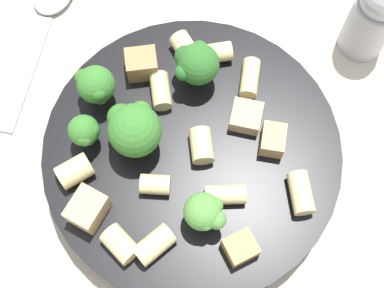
{
  "coord_description": "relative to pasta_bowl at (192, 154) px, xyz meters",
  "views": [
    {
      "loc": [
        -0.01,
        0.14,
        0.4
      ],
      "look_at": [
        0.0,
        0.0,
        0.04
      ],
      "focal_mm": 50.0,
      "sensor_mm": 36.0,
      "label": 1
    }
  ],
  "objects": [
    {
      "name": "ground_plane",
      "position": [
        0.0,
        0.0,
        -0.02
      ],
      "size": [
        2.0,
        2.0,
        0.0
      ],
      "primitive_type": "plane",
      "color": "#BCB29E"
    },
    {
      "name": "pasta_bowl",
      "position": [
        0.0,
        0.0,
        0.0
      ],
      "size": [
        0.22,
        0.22,
        0.03
      ],
      "color": "black",
      "rests_on": "ground_plane"
    },
    {
      "name": "broccoli_floret_0",
      "position": [
        0.08,
        0.0,
        0.03
      ],
      "size": [
        0.02,
        0.02,
        0.03
      ],
      "color": "#93B766",
      "rests_on": "pasta_bowl"
    },
    {
      "name": "broccoli_floret_1",
      "position": [
        0.0,
        -0.06,
        0.04
      ],
      "size": [
        0.03,
        0.03,
        0.04
      ],
      "color": "#93B766",
      "rests_on": "pasta_bowl"
    },
    {
      "name": "broccoli_floret_2",
      "position": [
        -0.01,
        0.05,
        0.03
      ],
      "size": [
        0.03,
        0.03,
        0.04
      ],
      "color": "#84AD60",
      "rests_on": "pasta_bowl"
    },
    {
      "name": "broccoli_floret_3",
      "position": [
        0.04,
        -0.0,
        0.04
      ],
      "size": [
        0.04,
        0.04,
        0.05
      ],
      "color": "#84AD60",
      "rests_on": "pasta_bowl"
    },
    {
      "name": "broccoli_floret_4",
      "position": [
        0.07,
        -0.04,
        0.04
      ],
      "size": [
        0.03,
        0.03,
        0.04
      ],
      "color": "#84AD60",
      "rests_on": "pasta_bowl"
    },
    {
      "name": "rigatoni_0",
      "position": [
        0.04,
        0.08,
        0.02
      ],
      "size": [
        0.03,
        0.03,
        0.02
      ],
      "primitive_type": "cylinder",
      "rotation": [
        1.57,
        0.0,
        0.85
      ],
      "color": "beige",
      "rests_on": "pasta_bowl"
    },
    {
      "name": "rigatoni_1",
      "position": [
        0.08,
        0.03,
        0.02
      ],
      "size": [
        0.03,
        0.03,
        0.02
      ],
      "primitive_type": "cylinder",
      "rotation": [
        1.57,
        0.0,
        2.21
      ],
      "color": "beige",
      "rests_on": "pasta_bowl"
    },
    {
      "name": "rigatoni_2",
      "position": [
        -0.08,
        0.03,
        0.02
      ],
      "size": [
        0.02,
        0.03,
        0.02
      ],
      "primitive_type": "cylinder",
      "rotation": [
        1.57,
        0.0,
        0.21
      ],
      "color": "beige",
      "rests_on": "pasta_bowl"
    },
    {
      "name": "rigatoni_3",
      "position": [
        0.01,
        -0.08,
        0.02
      ],
      "size": [
        0.03,
        0.03,
        0.02
      ],
      "primitive_type": "cylinder",
      "rotation": [
        1.57,
        0.0,
        0.6
      ],
      "color": "beige",
      "rests_on": "pasta_bowl"
    },
    {
      "name": "rigatoni_4",
      "position": [
        0.03,
        -0.04,
        0.02
      ],
      "size": [
        0.02,
        0.03,
        0.01
      ],
      "primitive_type": "cylinder",
      "rotation": [
        1.57,
        0.0,
        0.22
      ],
      "color": "beige",
      "rests_on": "pasta_bowl"
    },
    {
      "name": "rigatoni_5",
      "position": [
        -0.04,
        -0.06,
        0.02
      ],
      "size": [
        0.02,
        0.03,
        0.01
      ],
      "primitive_type": "cylinder",
      "rotation": [
        1.57,
        0.0,
        3.07
      ],
      "color": "beige",
      "rests_on": "pasta_bowl"
    },
    {
      "name": "rigatoni_6",
      "position": [
        -0.03,
        0.04,
        0.02
      ],
      "size": [
        0.03,
        0.02,
        0.01
      ],
      "primitive_type": "cylinder",
      "rotation": [
        1.57,
        0.0,
        1.68
      ],
      "color": "beige",
      "rests_on": "pasta_bowl"
    },
    {
      "name": "rigatoni_7",
      "position": [
        0.02,
        0.03,
        0.02
      ],
      "size": [
        0.02,
        0.01,
        0.01
      ],
      "primitive_type": "cylinder",
      "rotation": [
        1.57,
        0.0,
        1.59
      ],
      "color": "beige",
      "rests_on": "pasta_bowl"
    },
    {
      "name": "rigatoni_8",
      "position": [
        -0.01,
        -0.08,
        0.02
      ],
      "size": [
        0.02,
        0.02,
        0.02
      ],
      "primitive_type": "cylinder",
      "rotation": [
        1.57,
        0.0,
        1.82
      ],
      "color": "beige",
      "rests_on": "pasta_bowl"
    },
    {
      "name": "rigatoni_9",
      "position": [
        0.02,
        0.07,
        0.02
      ],
      "size": [
        0.03,
        0.03,
        0.02
      ],
      "primitive_type": "cylinder",
      "rotation": [
        1.57,
        0.0,
        2.35
      ],
      "color": "beige",
      "rests_on": "pasta_bowl"
    },
    {
      "name": "rigatoni_10",
      "position": [
        -0.01,
        -0.0,
        0.02
      ],
      "size": [
        0.02,
        0.03,
        0.02
      ],
      "primitive_type": "cylinder",
      "rotation": [
        1.57,
        0.0,
        0.19
      ],
      "color": "beige",
      "rests_on": "pasta_bowl"
    },
    {
      "name": "chicken_chunk_0",
      "position": [
        0.04,
        -0.06,
        0.02
      ],
      "size": [
        0.03,
        0.03,
        0.02
      ],
      "primitive_type": "cube",
      "rotation": [
        0.0,
        0.0,
        0.22
      ],
      "color": "#A87A4C",
      "rests_on": "pasta_bowl"
    },
    {
      "name": "chicken_chunk_1",
      "position": [
        -0.06,
        -0.01,
        0.02
      ],
      "size": [
        0.02,
        0.02,
        0.02
      ],
      "primitive_type": "cube",
      "rotation": [
        0.0,
        0.0,
        1.48
      ],
      "color": "tan",
      "rests_on": "pasta_bowl"
    },
    {
      "name": "chicken_chunk_2",
      "position": [
        -0.04,
        0.07,
        0.02
      ],
      "size": [
        0.03,
        0.03,
        0.01
      ],
      "primitive_type": "cube",
      "rotation": [
        0.0,
        0.0,
        0.54
      ],
      "color": "tan",
      "rests_on": "pasta_bowl"
    },
    {
      "name": "chicken_chunk_3",
      "position": [
        0.07,
        0.05,
        0.02
      ],
      "size": [
        0.03,
        0.03,
        0.02
      ],
      "primitive_type": "cube",
      "rotation": [
        0.0,
        0.0,
        1.15
      ],
      "color": "tan",
      "rests_on": "pasta_bowl"
    },
    {
      "name": "chicken_chunk_4",
      "position": [
        -0.04,
        -0.03,
        0.02
      ],
      "size": [
        0.03,
        0.03,
        0.01
      ],
      "primitive_type": "cube",
      "rotation": [
        0.0,
        0.0,
        1.43
      ],
      "color": "tan",
      "rests_on": "pasta_bowl"
    },
    {
      "name": "pepper_shaker",
      "position": [
        -0.14,
        -0.12,
        0.02
      ],
      "size": [
        0.04,
        0.04,
        0.08
      ],
      "color": "#B2B2B7",
      "rests_on": "ground_plane"
    },
    {
      "name": "spoon",
      "position": [
        0.14,
        -0.13,
        -0.01
      ],
      "size": [
        0.04,
        0.17,
        0.01
      ],
      "color": "silver",
      "rests_on": "ground_plane"
    }
  ]
}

